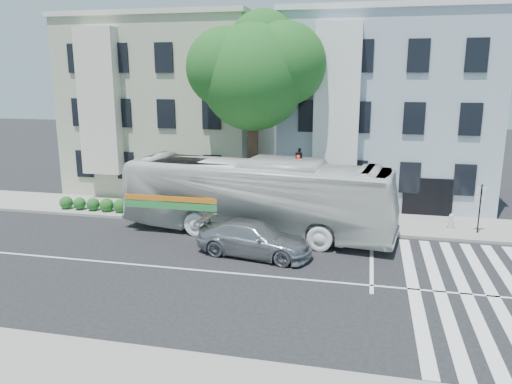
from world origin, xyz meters
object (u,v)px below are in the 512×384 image
(traffic_signal, at_px, (299,179))
(fire_hydrant, at_px, (451,221))
(bus, at_px, (256,196))
(sedan, at_px, (254,239))

(traffic_signal, relative_size, fire_hydrant, 5.54)
(bus, relative_size, fire_hydrant, 17.80)
(bus, relative_size, traffic_signal, 3.22)
(bus, xyz_separation_m, traffic_signal, (1.97, 0.74, 0.83))
(sedan, bearing_deg, bus, 21.17)
(sedan, bearing_deg, fire_hydrant, -48.59)
(traffic_signal, height_order, fire_hydrant, traffic_signal)
(traffic_signal, xyz_separation_m, fire_hydrant, (7.46, 1.74, -2.16))
(bus, distance_m, sedan, 3.25)
(bus, bearing_deg, fire_hydrant, -67.62)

